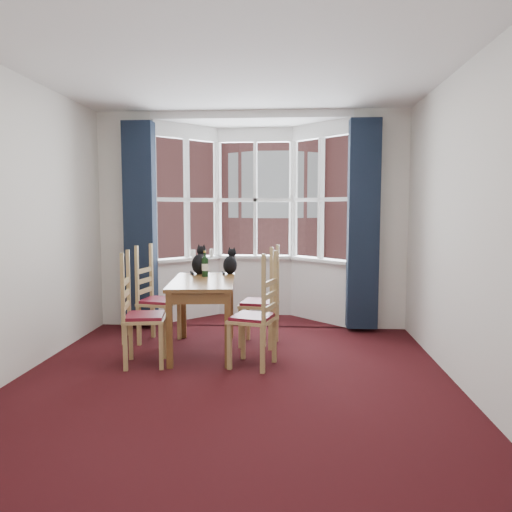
# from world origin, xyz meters

# --- Properties ---
(floor) EXTENTS (4.50, 4.50, 0.00)m
(floor) POSITION_xyz_m (0.00, 0.00, 0.00)
(floor) COLOR black
(floor) RESTS_ON ground
(ceiling) EXTENTS (4.50, 4.50, 0.00)m
(ceiling) POSITION_xyz_m (0.00, 0.00, 2.80)
(ceiling) COLOR white
(ceiling) RESTS_ON floor
(wall_left) EXTENTS (0.00, 4.50, 4.50)m
(wall_left) POSITION_xyz_m (-2.00, 0.00, 1.40)
(wall_left) COLOR silver
(wall_left) RESTS_ON floor
(wall_right) EXTENTS (0.00, 4.50, 4.50)m
(wall_right) POSITION_xyz_m (2.00, 0.00, 1.40)
(wall_right) COLOR silver
(wall_right) RESTS_ON floor
(wall_near) EXTENTS (4.00, 0.00, 4.00)m
(wall_near) POSITION_xyz_m (0.00, -2.25, 1.40)
(wall_near) COLOR silver
(wall_near) RESTS_ON floor
(wall_back_pier_left) EXTENTS (0.70, 0.12, 2.80)m
(wall_back_pier_left) POSITION_xyz_m (-1.65, 2.25, 1.40)
(wall_back_pier_left) COLOR silver
(wall_back_pier_left) RESTS_ON floor
(wall_back_pier_right) EXTENTS (0.70, 0.12, 2.80)m
(wall_back_pier_right) POSITION_xyz_m (1.65, 2.25, 1.40)
(wall_back_pier_right) COLOR silver
(wall_back_pier_right) RESTS_ON floor
(bay_window) EXTENTS (2.76, 0.94, 2.80)m
(bay_window) POSITION_xyz_m (0.00, 2.75, 1.40)
(bay_window) COLOR white
(bay_window) RESTS_ON floor
(curtain_left) EXTENTS (0.38, 0.22, 2.60)m
(curtain_left) POSITION_xyz_m (-1.42, 2.07, 1.35)
(curtain_left) COLOR #162032
(curtain_left) RESTS_ON floor
(curtain_right) EXTENTS (0.38, 0.22, 2.60)m
(curtain_right) POSITION_xyz_m (1.42, 2.07, 1.35)
(curtain_right) COLOR #162032
(curtain_right) RESTS_ON floor
(dining_table) EXTENTS (0.78, 1.30, 0.79)m
(dining_table) POSITION_xyz_m (-0.43, 1.04, 0.67)
(dining_table) COLOR brown
(dining_table) RESTS_ON floor
(chair_left_near) EXTENTS (0.47, 0.48, 0.92)m
(chair_left_near) POSITION_xyz_m (-1.02, 0.52, 0.47)
(chair_left_near) COLOR tan
(chair_left_near) RESTS_ON floor
(chair_left_far) EXTENTS (0.47, 0.48, 0.92)m
(chair_left_far) POSITION_xyz_m (-1.09, 1.38, 0.47)
(chair_left_far) COLOR tan
(chair_left_far) RESTS_ON floor
(chair_right_near) EXTENTS (0.50, 0.51, 0.92)m
(chair_right_near) POSITION_xyz_m (0.23, 0.54, 0.47)
(chair_right_near) COLOR tan
(chair_right_near) RESTS_ON floor
(chair_right_far) EXTENTS (0.46, 0.48, 0.92)m
(chair_right_far) POSITION_xyz_m (0.25, 1.32, 0.47)
(chair_right_far) COLOR tan
(chair_right_far) RESTS_ON floor
(cat_left) EXTENTS (0.21, 0.28, 0.36)m
(cat_left) POSITION_xyz_m (-0.55, 1.55, 0.92)
(cat_left) COLOR black
(cat_left) RESTS_ON dining_table
(cat_right) EXTENTS (0.20, 0.26, 0.32)m
(cat_right) POSITION_xyz_m (-0.20, 1.59, 0.91)
(cat_right) COLOR black
(cat_right) RESTS_ON dining_table
(wine_bottle) EXTENTS (0.07, 0.07, 0.29)m
(wine_bottle) POSITION_xyz_m (-0.45, 1.31, 0.91)
(wine_bottle) COLOR black
(wine_bottle) RESTS_ON dining_table
(candle_tall) EXTENTS (0.06, 0.06, 0.11)m
(candle_tall) POSITION_xyz_m (-0.84, 2.60, 0.92)
(candle_tall) COLOR white
(candle_tall) RESTS_ON bay_window
(candle_short) EXTENTS (0.06, 0.06, 0.09)m
(candle_short) POSITION_xyz_m (-0.75, 2.63, 0.92)
(candle_short) COLOR white
(candle_short) RESTS_ON bay_window
(candle_extra) EXTENTS (0.05, 0.05, 0.12)m
(candle_extra) POSITION_xyz_m (-0.59, 2.65, 0.93)
(candle_extra) COLOR white
(candle_extra) RESTS_ON bay_window
(street) EXTENTS (80.00, 80.00, 0.00)m
(street) POSITION_xyz_m (0.00, 32.25, -6.00)
(street) COLOR #333335
(street) RESTS_ON ground
(tenement_building) EXTENTS (18.40, 7.80, 15.20)m
(tenement_building) POSITION_xyz_m (0.00, 14.01, 1.60)
(tenement_building) COLOR #8F4E4A
(tenement_building) RESTS_ON street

